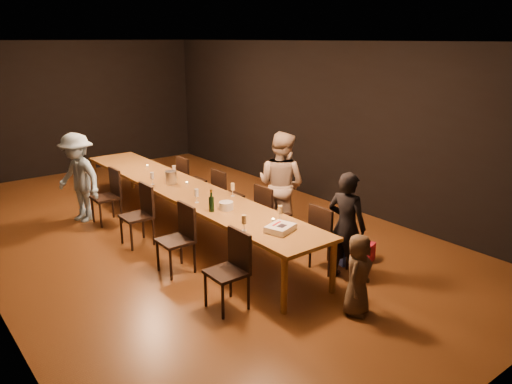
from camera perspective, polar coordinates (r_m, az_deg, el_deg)
ground at (r=8.30m, az=-7.98°, el=-4.49°), size 10.00×10.00×0.00m
room_shell at (r=7.79m, az=-8.61°, el=9.87°), size 6.04×10.04×3.02m
table at (r=8.07m, az=-8.18°, el=0.14°), size 0.90×6.00×0.75m
chair_right_0 at (r=6.85m, az=8.41°, el=-5.11°), size 0.42×0.42×0.93m
chair_right_1 at (r=7.67m, az=1.94°, el=-2.47°), size 0.42×0.42×0.93m
chair_right_2 at (r=8.57m, az=-3.20°, el=-0.34°), size 0.42×0.42×0.93m
chair_right_3 at (r=9.54m, az=-7.33°, el=1.37°), size 0.42×0.42×0.93m
chair_left_0 at (r=5.84m, az=-3.39°, el=-9.07°), size 0.42×0.42×0.93m
chair_left_1 at (r=6.77m, az=-9.21°, el=-5.43°), size 0.42×0.42×0.93m
chair_left_2 at (r=7.78m, az=-13.52°, el=-2.66°), size 0.42×0.42×0.93m
chair_left_3 at (r=8.84m, az=-16.81°, el=-0.52°), size 0.42×0.42×0.93m
woman_birthday at (r=6.53m, az=10.29°, el=-3.88°), size 0.47×0.60×1.45m
woman_tan at (r=7.86m, az=2.88°, el=0.88°), size 0.85×0.97×1.68m
man_blue at (r=9.01m, az=-19.64°, el=1.55°), size 0.84×1.12×1.54m
child at (r=5.84m, az=11.59°, el=-9.24°), size 0.56×0.47×0.96m
gift_bag_red at (r=7.31m, az=12.75°, el=-6.74°), size 0.25×0.18×0.26m
gift_bag_blue at (r=7.16m, az=10.36°, el=-6.90°), size 0.28×0.21×0.31m
birthday_cake at (r=6.20m, az=2.79°, el=-4.15°), size 0.42×0.37×0.08m
plate_stack at (r=6.97m, az=-3.43°, el=-1.57°), size 0.20×0.20×0.11m
champagne_bottle at (r=6.88m, az=-5.12°, el=-0.98°), size 0.07×0.07×0.32m
ice_bucket at (r=8.31m, az=-9.71°, el=1.66°), size 0.24×0.24×0.21m
wineglass_0 at (r=6.19m, az=-1.37°, el=-3.56°), size 0.06×0.06×0.21m
wineglass_1 at (r=6.53m, az=2.77°, el=-2.44°), size 0.06×0.06×0.21m
wineglass_2 at (r=7.28m, az=-6.80°, el=-0.44°), size 0.06×0.06×0.21m
wineglass_3 at (r=7.54m, az=-2.69°, el=0.28°), size 0.06×0.06×0.21m
wineglass_4 at (r=8.31m, az=-11.77°, el=1.53°), size 0.06×0.06×0.21m
wineglass_5 at (r=8.68m, az=-9.34°, el=2.33°), size 0.06×0.06×0.21m
tealight_near at (r=6.54m, az=1.97°, el=-3.22°), size 0.05×0.05×0.03m
tealight_mid at (r=8.27m, az=-7.90°, el=1.03°), size 0.05×0.05×0.03m
tealight_far at (r=9.51m, az=-12.33°, el=2.93°), size 0.05×0.05×0.03m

